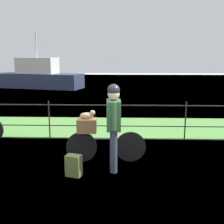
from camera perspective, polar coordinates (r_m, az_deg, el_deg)
The scene contains 10 objects.
ground_plane at distance 5.10m, azimuth 0.50°, elevation -13.68°, with size 60.00×60.00×0.00m, color beige.
grass_strip at distance 8.47m, azimuth 1.13°, elevation -3.14°, with size 27.00×2.40×0.03m, color #569342.
harbor_water at distance 17.05m, azimuth 1.57°, elevation 4.39°, with size 30.00×30.00×0.00m, color #426684.
iron_fence at distance 7.17m, azimuth 1.00°, elevation -1.12°, with size 18.04×0.04×1.02m.
bicycle_main at distance 5.72m, azimuth -1.46°, elevation -7.13°, with size 1.66×0.18×0.64m.
wooden_crate at distance 5.61m, azimuth -5.29°, elevation -2.83°, with size 0.40×0.28×0.28m, color brown.
terrier_dog at distance 5.56m, azimuth -5.07°, elevation -0.65°, with size 0.32×0.15×0.18m.
cyclist_person at distance 5.10m, azimuth 0.33°, elevation -1.71°, with size 0.28×0.54×1.68m.
backpack_on_paving at distance 5.17m, azimuth -8.02°, elevation -11.03°, with size 0.28×0.18×0.40m, color olive.
moored_boat_near at distance 19.48m, azimuth -15.27°, elevation 7.12°, with size 6.40×3.22×3.65m.
Camera 1 is at (0.12, -4.60, 2.19)m, focal length 43.67 mm.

